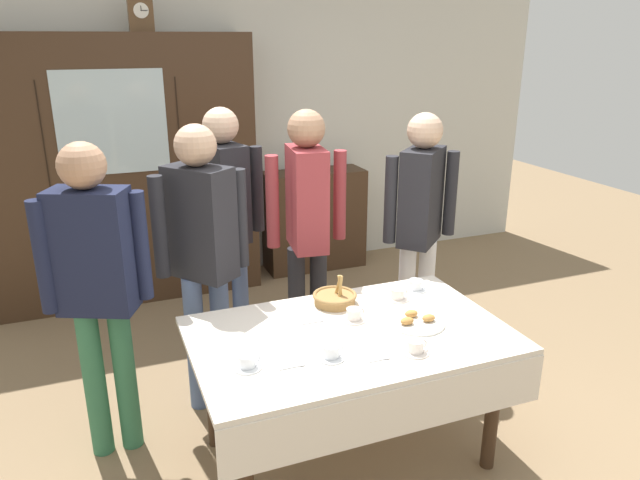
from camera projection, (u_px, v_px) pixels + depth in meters
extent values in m
plane|color=#846B4C|center=(333.00, 432.00, 3.32)|extent=(12.00, 12.00, 0.00)
cube|color=silver|center=(218.00, 126.00, 5.21)|extent=(6.40, 0.10, 2.70)
cylinder|color=#3D2819|center=(245.00, 473.00, 2.51)|extent=(0.07, 0.07, 0.69)
cylinder|color=#3D2819|center=(493.00, 408.00, 2.95)|extent=(0.07, 0.07, 0.69)
cylinder|color=#3D2819|center=(212.00, 388.00, 3.11)|extent=(0.07, 0.07, 0.69)
cylinder|color=#3D2819|center=(422.00, 345.00, 3.55)|extent=(0.07, 0.07, 0.69)
cube|color=silver|center=(350.00, 335.00, 2.91)|extent=(1.54, 0.96, 0.03)
cube|color=silver|center=(395.00, 413.00, 2.53)|extent=(1.54, 0.01, 0.24)
cube|color=#3D2819|center=(117.00, 173.00, 4.73)|extent=(2.19, 0.45, 2.13)
cube|color=silver|center=(112.00, 123.00, 4.39)|extent=(0.79, 0.01, 0.77)
cube|color=black|center=(52.00, 198.00, 4.40)|extent=(0.01, 0.01, 1.70)
cube|color=black|center=(183.00, 187.00, 4.73)|extent=(0.01, 0.01, 1.70)
cube|color=brown|center=(141.00, 15.00, 4.45)|extent=(0.18, 0.10, 0.24)
cylinder|color=white|center=(141.00, 10.00, 4.39)|extent=(0.11, 0.01, 0.11)
cube|color=black|center=(141.00, 8.00, 4.38)|extent=(0.00, 0.00, 0.04)
cube|color=black|center=(144.00, 10.00, 4.39)|extent=(0.05, 0.00, 0.00)
cube|color=#3D2819|center=(314.00, 220.00, 5.56)|extent=(0.93, 0.35, 0.93)
cube|color=#3D754C|center=(314.00, 170.00, 5.41)|extent=(0.13, 0.22, 0.03)
cube|color=#3D754C|center=(314.00, 166.00, 5.40)|extent=(0.11, 0.20, 0.04)
cube|color=#2D5184|center=(314.00, 163.00, 5.39)|extent=(0.17, 0.21, 0.02)
cube|color=#99332D|center=(314.00, 161.00, 5.38)|extent=(0.13, 0.20, 0.02)
cylinder|color=white|center=(397.00, 299.00, 3.27)|extent=(0.13, 0.13, 0.01)
cylinder|color=white|center=(398.00, 294.00, 3.26)|extent=(0.08, 0.08, 0.05)
torus|color=white|center=(404.00, 292.00, 3.27)|extent=(0.04, 0.01, 0.04)
cylinder|color=#47230F|center=(398.00, 290.00, 3.25)|extent=(0.06, 0.06, 0.01)
cylinder|color=white|center=(331.00, 357.00, 2.67)|extent=(0.13, 0.13, 0.01)
cylinder|color=white|center=(331.00, 351.00, 2.66)|extent=(0.08, 0.08, 0.05)
torus|color=white|center=(339.00, 349.00, 2.67)|extent=(0.04, 0.01, 0.04)
cylinder|color=#47230F|center=(331.00, 347.00, 2.65)|extent=(0.06, 0.06, 0.01)
cylinder|color=white|center=(415.00, 289.00, 3.39)|extent=(0.13, 0.13, 0.01)
cylinder|color=white|center=(416.00, 284.00, 3.38)|extent=(0.08, 0.08, 0.05)
torus|color=white|center=(421.00, 283.00, 3.39)|extent=(0.04, 0.01, 0.04)
cylinder|color=#47230F|center=(416.00, 281.00, 3.37)|extent=(0.06, 0.06, 0.01)
cylinder|color=white|center=(247.00, 367.00, 2.59)|extent=(0.13, 0.13, 0.01)
cylinder|color=white|center=(247.00, 361.00, 2.58)|extent=(0.08, 0.08, 0.05)
torus|color=white|center=(256.00, 358.00, 2.59)|extent=(0.04, 0.01, 0.04)
cylinder|color=#47230F|center=(247.00, 356.00, 2.57)|extent=(0.06, 0.06, 0.01)
cylinder|color=white|center=(353.00, 319.00, 3.03)|extent=(0.13, 0.13, 0.01)
cylinder|color=white|center=(354.00, 314.00, 3.02)|extent=(0.08, 0.08, 0.05)
torus|color=white|center=(360.00, 312.00, 3.03)|extent=(0.04, 0.01, 0.04)
cylinder|color=white|center=(415.00, 352.00, 2.72)|extent=(0.13, 0.13, 0.01)
cylinder|color=white|center=(415.00, 346.00, 2.71)|extent=(0.08, 0.08, 0.05)
torus|color=white|center=(423.00, 344.00, 2.72)|extent=(0.04, 0.01, 0.04)
cylinder|color=#47230F|center=(416.00, 342.00, 2.70)|extent=(0.06, 0.06, 0.01)
cylinder|color=#9E7542|center=(335.00, 299.00, 3.21)|extent=(0.22, 0.22, 0.05)
torus|color=#9E7542|center=(335.00, 295.00, 3.20)|extent=(0.24, 0.24, 0.02)
cylinder|color=tan|center=(340.00, 287.00, 3.18)|extent=(0.04, 0.03, 0.12)
cylinder|color=tan|center=(340.00, 286.00, 3.19)|extent=(0.03, 0.02, 0.12)
cylinder|color=tan|center=(338.00, 285.00, 3.20)|extent=(0.03, 0.04, 0.12)
cylinder|color=white|center=(417.00, 323.00, 2.99)|extent=(0.28, 0.28, 0.01)
ellipsoid|color=#BC7F3D|center=(429.00, 318.00, 2.99)|extent=(0.07, 0.05, 0.04)
ellipsoid|color=#BC7F3D|center=(411.00, 314.00, 3.03)|extent=(0.07, 0.05, 0.04)
ellipsoid|color=#BC7F3D|center=(407.00, 321.00, 2.95)|extent=(0.07, 0.05, 0.04)
cube|color=silver|center=(290.00, 368.00, 2.59)|extent=(0.10, 0.01, 0.00)
ellipsoid|color=silver|center=(302.00, 365.00, 2.61)|extent=(0.03, 0.02, 0.01)
cube|color=silver|center=(311.00, 323.00, 2.99)|extent=(0.10, 0.01, 0.00)
ellipsoid|color=silver|center=(321.00, 321.00, 3.01)|extent=(0.03, 0.02, 0.01)
cube|color=silver|center=(376.00, 361.00, 2.64)|extent=(0.10, 0.01, 0.00)
ellipsoid|color=silver|center=(387.00, 358.00, 2.66)|extent=(0.03, 0.02, 0.01)
cylinder|color=slate|center=(219.00, 298.00, 4.02)|extent=(0.11, 0.11, 0.83)
cylinder|color=slate|center=(240.00, 294.00, 4.07)|extent=(0.11, 0.11, 0.83)
cube|color=#232328|center=(224.00, 192.00, 3.81)|extent=(0.28, 0.40, 0.63)
sphere|color=#DBB293|center=(220.00, 125.00, 3.67)|extent=(0.23, 0.23, 0.23)
cylinder|color=#232328|center=(190.00, 195.00, 3.73)|extent=(0.08, 0.08, 0.56)
cylinder|color=#232328|center=(257.00, 189.00, 3.88)|extent=(0.08, 0.08, 0.56)
cylinder|color=slate|center=(196.00, 343.00, 3.43)|extent=(0.11, 0.11, 0.83)
cylinder|color=slate|center=(221.00, 339.00, 3.48)|extent=(0.11, 0.11, 0.83)
cube|color=#232328|center=(201.00, 223.00, 3.22)|extent=(0.38, 0.41, 0.62)
sphere|color=tan|center=(195.00, 145.00, 3.08)|extent=(0.22, 0.22, 0.22)
cylinder|color=#232328|center=(159.00, 227.00, 3.14)|extent=(0.08, 0.08, 0.56)
cylinder|color=#232328|center=(240.00, 218.00, 3.29)|extent=(0.08, 0.08, 0.56)
cylinder|color=#33704C|center=(95.00, 384.00, 3.04)|extent=(0.11, 0.11, 0.82)
cylinder|color=#33704C|center=(126.00, 378.00, 3.09)|extent=(0.11, 0.11, 0.82)
cube|color=#191E38|center=(93.00, 251.00, 2.83)|extent=(0.41, 0.33, 0.61)
sphere|color=tan|center=(82.00, 166.00, 2.70)|extent=(0.22, 0.22, 0.22)
cylinder|color=#191E38|center=(43.00, 257.00, 2.76)|extent=(0.08, 0.08, 0.55)
cylinder|color=#191E38|center=(141.00, 246.00, 2.91)|extent=(0.08, 0.08, 0.55)
cylinder|color=#232328|center=(297.00, 309.00, 3.85)|extent=(0.11, 0.11, 0.84)
cylinder|color=#232328|center=(318.00, 305.00, 3.90)|extent=(0.11, 0.11, 0.84)
cube|color=#933338|center=(307.00, 199.00, 3.64)|extent=(0.25, 0.38, 0.63)
sphere|color=tan|center=(306.00, 128.00, 3.50)|extent=(0.23, 0.23, 0.23)
cylinder|color=#933338|center=(272.00, 202.00, 3.56)|extent=(0.08, 0.08, 0.57)
cylinder|color=#933338|center=(340.00, 195.00, 3.71)|extent=(0.08, 0.08, 0.57)
cylinder|color=silver|center=(406.00, 301.00, 3.98)|extent=(0.11, 0.11, 0.82)
cylinder|color=silver|center=(425.00, 298.00, 4.04)|extent=(0.11, 0.11, 0.82)
cube|color=#232328|center=(421.00, 197.00, 3.78)|extent=(0.40, 0.39, 0.62)
sphere|color=#DBB293|center=(425.00, 131.00, 3.64)|extent=(0.22, 0.22, 0.22)
cylinder|color=#232328|center=(391.00, 200.00, 3.70)|extent=(0.08, 0.08, 0.55)
cylinder|color=#232328|center=(451.00, 193.00, 3.85)|extent=(0.08, 0.08, 0.55)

